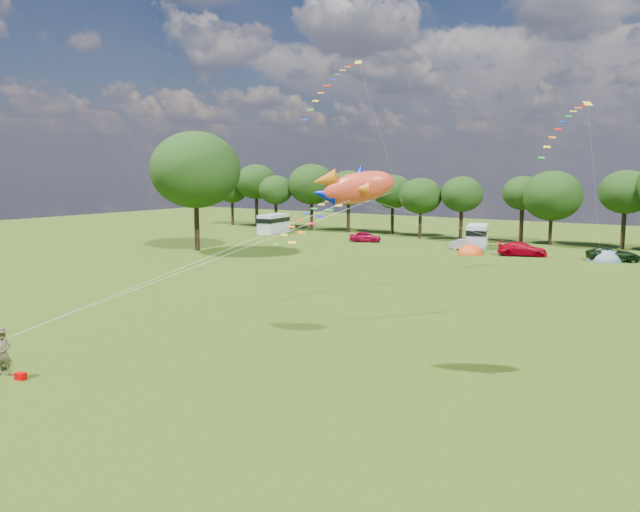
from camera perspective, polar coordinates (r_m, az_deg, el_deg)
The scene contains 18 objects.
ground_plane at distance 31.38m, azimuth -8.25°, elevation -8.94°, with size 180.00×180.00×0.00m, color black.
tree_line at distance 78.69m, azimuth 22.93°, elevation 5.32°, with size 102.98×10.98×10.27m.
big_tree at distance 71.02m, azimuth -11.33°, elevation 7.73°, with size 10.00×10.00×13.28m.
car_a at distance 78.78m, azimuth 4.15°, elevation 1.78°, with size 1.58×4.02×1.34m, color #A8092E.
car_b at distance 72.20m, azimuth 13.29°, elevation 1.00°, with size 1.36×3.64×1.29m, color #9C9EA4.
car_c at distance 69.22m, azimuth 17.99°, elevation 0.61°, with size 2.05×4.89×1.47m, color #B10013.
car_d at distance 68.49m, azimuth 25.25°, elevation 0.14°, with size 2.30×5.09×1.39m, color black.
campervan_a at distance 89.75m, azimuth -4.27°, elevation 3.03°, with size 3.16×5.84×2.72m.
campervan_c at distance 75.62m, azimuth 14.19°, elevation 1.87°, with size 3.69×5.79×2.63m.
tent_orange at distance 69.06m, azimuth 13.56°, elevation 0.17°, with size 2.73×3.00×2.14m.
tent_greyblue at distance 68.38m, azimuth 24.59°, elevation -0.41°, with size 3.36×3.68×2.50m.
kite_flyer at distance 31.23m, azimuth -27.00°, elevation -7.93°, with size 0.72×0.47×1.98m, color brown.
kite_bag at distance 30.46m, azimuth -25.70°, elevation -9.88°, with size 0.44×0.29×0.31m, color #D50001.
fish_kite at distance 28.46m, azimuth 2.96°, elevation 6.30°, with size 4.01×2.72×2.13m.
streamer_kite_a at distance 59.85m, azimuth 1.47°, elevation 15.73°, with size 3.39×5.50×5.78m.
streamer_kite_b at distance 49.51m, azimuth -0.39°, elevation 4.02°, with size 4.28×4.56×3.79m.
streamer_kite_c at distance 38.80m, azimuth 1.43°, elevation 4.08°, with size 3.14×4.85×2.78m.
streamer_kite_d at distance 49.83m, azimuth 21.82°, elevation 11.46°, with size 2.65×5.06×4.28m.
Camera 1 is at (20.21, -22.23, 9.05)m, focal length 35.00 mm.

